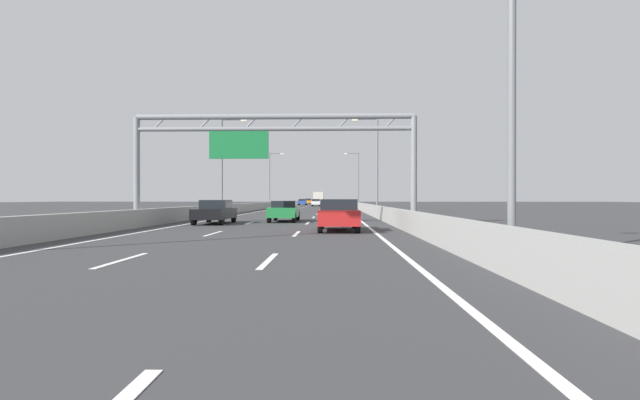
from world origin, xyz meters
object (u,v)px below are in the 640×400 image
(streetlamp_right_near, at_px, (502,38))
(white_car, at_px, (316,202))
(streetlamp_left_far, at_px, (271,176))
(black_car, at_px, (215,212))
(sign_gantry, at_px, (270,140))
(streetlamp_right_mid, at_px, (375,159))
(blue_car, at_px, (302,202))
(box_truck, at_px, (319,198))
(green_car, at_px, (284,211))
(streetlamp_left_mid, at_px, (224,159))
(streetlamp_right_far, at_px, (357,176))
(orange_car, at_px, (308,201))
(silver_car, at_px, (309,201))
(red_car, at_px, (339,215))

(streetlamp_right_near, bearing_deg, white_car, 95.12)
(streetlamp_left_far, xyz_separation_m, black_car, (3.72, -54.62, -4.66))
(sign_gantry, height_order, black_car, sign_gantry)
(streetlamp_right_mid, relative_size, blue_car, 2.22)
(streetlamp_left_far, distance_m, box_truck, 30.09)
(sign_gantry, bearing_deg, green_car, 84.57)
(streetlamp_left_mid, distance_m, streetlamp_left_far, 35.85)
(streetlamp_right_far, bearing_deg, streetlamp_left_mid, -112.61)
(streetlamp_right_far, distance_m, orange_car, 48.45)
(streetlamp_right_far, bearing_deg, streetlamp_right_near, -90.00)
(sign_gantry, distance_m, black_car, 5.56)
(white_car, height_order, box_truck, box_truck)
(black_car, bearing_deg, blue_car, 89.96)
(silver_car, bearing_deg, blue_car, -90.00)
(sign_gantry, relative_size, streetlamp_right_near, 1.71)
(streetlamp_right_far, distance_m, red_car, 61.19)
(orange_car, distance_m, green_car, 98.75)
(streetlamp_right_mid, xyz_separation_m, white_car, (-7.51, 47.94, -4.65))
(streetlamp_left_far, distance_m, black_car, 54.95)
(sign_gantry, relative_size, streetlamp_left_mid, 1.71)
(streetlamp_left_far, bearing_deg, streetlamp_right_far, 0.00)
(streetlamp_left_mid, relative_size, blue_car, 2.22)
(streetlamp_right_far, xyz_separation_m, box_truck, (-7.51, 28.92, -3.76))
(silver_car, bearing_deg, orange_car, -87.86)
(streetlamp_left_far, height_order, box_truck, streetlamp_left_far)
(streetlamp_right_near, bearing_deg, box_truck, 94.27)
(green_car, bearing_deg, silver_car, 92.05)
(black_car, distance_m, box_truck, 83.63)
(streetlamp_right_far, xyz_separation_m, silver_car, (-11.15, 55.07, -4.65))
(streetlamp_right_far, height_order, red_car, streetlamp_right_far)
(streetlamp_right_mid, bearing_deg, blue_car, 100.10)
(streetlamp_right_mid, height_order, green_car, streetlamp_right_mid)
(sign_gantry, relative_size, green_car, 3.59)
(streetlamp_left_far, height_order, silver_car, streetlamp_left_far)
(streetlamp_right_mid, xyz_separation_m, green_car, (-7.32, -15.85, -4.69))
(blue_car, height_order, green_car, blue_car)
(streetlamp_left_far, xyz_separation_m, silver_car, (3.79, 55.07, -4.65))
(blue_car, relative_size, green_car, 0.94)
(sign_gantry, relative_size, blue_car, 3.80)
(streetlamp_right_near, bearing_deg, streetlamp_left_mid, 112.61)
(streetlamp_right_near, distance_m, green_car, 21.80)
(blue_car, height_order, white_car, white_car)
(streetlamp_left_far, xyz_separation_m, box_truck, (7.43, 28.92, -3.76))
(streetlamp_left_far, xyz_separation_m, orange_car, (4.09, 46.99, -4.63))
(green_car, xyz_separation_m, white_car, (-0.18, 63.79, 0.03))
(streetlamp_right_mid, bearing_deg, streetlamp_right_far, 90.00)
(box_truck, bearing_deg, streetlamp_left_mid, -96.54)
(streetlamp_right_near, relative_size, orange_car, 2.23)
(streetlamp_left_far, relative_size, orange_car, 2.23)
(green_car, bearing_deg, sign_gantry, -95.43)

